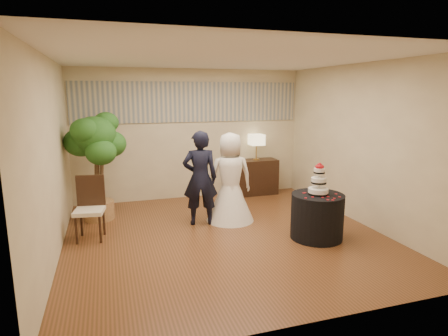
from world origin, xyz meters
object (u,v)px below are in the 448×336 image
object	(u,v)px
ficus_tree	(96,166)
side_chair	(89,209)
bride	(230,177)
console	(256,177)
groom	(200,178)
cake_table	(317,216)
wedding_cake	(319,179)
table_lamp	(256,147)

from	to	relation	value
ficus_tree	side_chair	xyz separation A→B (m)	(-0.12, -0.99, -0.50)
bride	console	distance (m)	1.97
bride	ficus_tree	world-z (taller)	ficus_tree
groom	cake_table	size ratio (longest dim) A/B	2.02
groom	wedding_cake	bearing A→B (deg)	152.98
bride	cake_table	bearing A→B (deg)	135.97
wedding_cake	table_lamp	world-z (taller)	table_lamp
groom	wedding_cake	size ratio (longest dim) A/B	3.29
ficus_tree	groom	bearing A→B (deg)	-25.02
wedding_cake	groom	bearing A→B (deg)	143.20
console	ficus_tree	bearing A→B (deg)	-167.66
bride	groom	bearing A→B (deg)	7.34
table_lamp	ficus_tree	bearing A→B (deg)	-167.36
console	table_lamp	bearing A→B (deg)	0.00
table_lamp	ficus_tree	xyz separation A→B (m)	(-3.42, -0.77, -0.09)
side_chair	table_lamp	bearing A→B (deg)	35.38
table_lamp	side_chair	size ratio (longest dim) A/B	0.58
side_chair	cake_table	bearing A→B (deg)	-7.47
groom	side_chair	bearing A→B (deg)	15.48
cake_table	side_chair	distance (m)	3.61
groom	table_lamp	size ratio (longest dim) A/B	2.87
groom	ficus_tree	size ratio (longest dim) A/B	0.84
wedding_cake	cake_table	bearing A→B (deg)	0.00
cake_table	ficus_tree	world-z (taller)	ficus_tree
console	side_chair	size ratio (longest dim) A/B	0.96
cake_table	console	world-z (taller)	console
ficus_tree	wedding_cake	bearing A→B (deg)	-31.08
groom	cake_table	distance (m)	2.07
groom	ficus_tree	distance (m)	1.91
bride	console	bearing A→B (deg)	-120.94
wedding_cake	side_chair	bearing A→B (deg)	163.51
side_chair	wedding_cake	bearing A→B (deg)	-7.47
ficus_tree	cake_table	bearing A→B (deg)	-31.08
console	side_chair	xyz separation A→B (m)	(-3.54, -1.75, 0.10)
table_lamp	ficus_tree	size ratio (longest dim) A/B	0.29
groom	bride	world-z (taller)	groom
console	bride	bearing A→B (deg)	-126.57
bride	cake_table	distance (m)	1.68
ficus_tree	side_chair	world-z (taller)	ficus_tree
console	table_lamp	world-z (taller)	table_lamp
wedding_cake	console	bearing A→B (deg)	88.24
bride	side_chair	distance (m)	2.43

